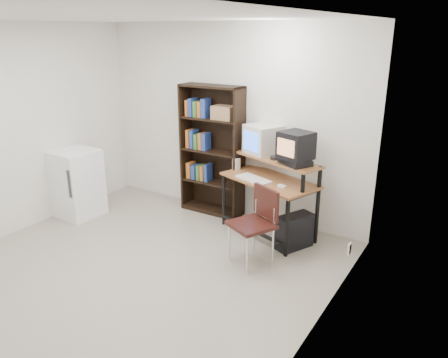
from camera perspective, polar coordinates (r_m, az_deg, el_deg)
The scene contains 19 objects.
floor at distance 4.97m, azimuth -11.51°, elevation -11.67°, with size 4.00×4.00×0.01m, color #A39A87.
ceiling at distance 4.30m, azimuth -13.89°, elevation 19.87°, with size 4.00×4.00×0.01m, color white.
back_wall at distance 6.01m, azimuth 0.78°, elevation 7.46°, with size 4.00×0.01×2.60m, color silver.
left_wall at distance 6.00m, azimuth -26.58°, elevation 5.46°, with size 0.01×4.00×2.60m, color silver.
right_wall at distance 3.43m, azimuth 12.30°, elevation -1.82°, with size 0.01×4.00×2.60m, color silver.
computer_desk at distance 5.47m, azimuth 6.07°, elevation -0.43°, with size 1.35×0.97×0.98m.
crt_monitor at distance 5.63m, azimuth 5.17°, elevation 5.14°, with size 0.53×0.53×0.38m.
vcr at distance 5.22m, azimuth 9.27°, elevation 2.19°, with size 0.36×0.26×0.08m, color black.
crt_tv at distance 5.17m, azimuth 9.36°, elevation 4.34°, with size 0.43×0.43×0.32m.
cd_spindle at distance 5.40m, azimuth 6.65°, elevation 2.70°, with size 0.12×0.12×0.05m, color #26262B.
keyboard at distance 5.40m, azimuth 3.89°, elevation -0.09°, with size 0.47×0.21×0.04m, color silver.
mousepad at distance 5.18m, azimuth 7.64°, elevation -1.22°, with size 0.22×0.18×0.01m, color black.
mouse at distance 5.18m, azimuth 7.56°, elevation -0.98°, with size 0.10×0.06×0.03m, color white.
desk_speaker at distance 5.78m, azimuth 1.61°, elevation 1.94°, with size 0.08×0.07×0.17m, color silver.
pc_tower at distance 5.31m, azimuth 9.19°, elevation -6.78°, with size 0.20×0.45×0.42m, color black.
school_chair at distance 4.84m, azimuth 4.32°, elevation -5.05°, with size 0.57×0.57×0.86m.
bookshelf at distance 6.07m, azimuth -1.49°, elevation 3.94°, with size 0.90×0.30×1.80m.
mini_fridge at distance 6.40m, azimuth -18.63°, elevation -0.54°, with size 0.58×0.59×0.94m.
wall_outlet at distance 4.85m, azimuth 16.06°, elevation -8.75°, with size 0.02×0.08×0.12m, color beige.
Camera 1 is at (3.03, -3.05, 2.48)m, focal length 35.00 mm.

